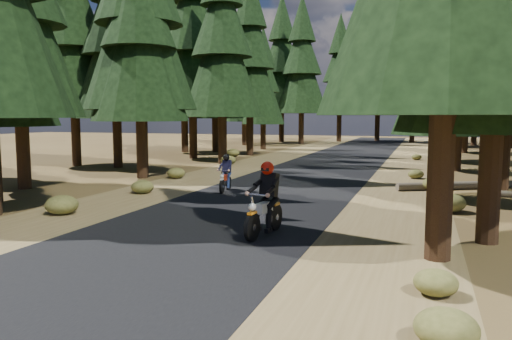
{
  "coord_description": "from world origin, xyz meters",
  "views": [
    {
      "loc": [
        5.34,
        -14.27,
        2.9
      ],
      "look_at": [
        0.0,
        1.5,
        1.1
      ],
      "focal_mm": 35.0,
      "sensor_mm": 36.0,
      "label": 1
    }
  ],
  "objects": [
    {
      "name": "ground",
      "position": [
        0.0,
        0.0,
        0.0
      ],
      "size": [
        120.0,
        120.0,
        0.0
      ],
      "primitive_type": "plane",
      "color": "#453318",
      "rests_on": "ground"
    },
    {
      "name": "rider_follow",
      "position": [
        -1.86,
        3.33,
        0.49
      ],
      "size": [
        0.7,
        1.67,
        1.44
      ],
      "rotation": [
        0.0,
        0.0,
        3.28
      ],
      "color": "maroon",
      "rests_on": "road"
    },
    {
      "name": "log_near",
      "position": [
        7.09,
        7.1,
        0.16
      ],
      "size": [
        5.55,
        3.16,
        0.32
      ],
      "primitive_type": "cylinder",
      "rotation": [
        0.0,
        1.57,
        0.49
      ],
      "color": "#4C4233",
      "rests_on": "ground"
    },
    {
      "name": "shoulder_l",
      "position": [
        -4.6,
        5.0,
        0.0
      ],
      "size": [
        3.2,
        100.0,
        0.01
      ],
      "primitive_type": "cube",
      "color": "brown",
      "rests_on": "ground"
    },
    {
      "name": "understory_shrubs",
      "position": [
        0.53,
        7.29,
        0.27
      ],
      "size": [
        15.07,
        28.97,
        0.66
      ],
      "color": "#474C1E",
      "rests_on": "ground"
    },
    {
      "name": "rider_lead",
      "position": [
        1.71,
        -2.94,
        0.6
      ],
      "size": [
        0.87,
        2.08,
        1.8
      ],
      "rotation": [
        0.0,
        0.0,
        3.01
      ],
      "color": "beige",
      "rests_on": "road"
    },
    {
      "name": "shoulder_r",
      "position": [
        4.6,
        5.0,
        0.0
      ],
      "size": [
        3.2,
        100.0,
        0.01
      ],
      "primitive_type": "cube",
      "color": "brown",
      "rests_on": "ground"
    },
    {
      "name": "pine_forest",
      "position": [
        -0.02,
        21.05,
        7.89
      ],
      "size": [
        34.59,
        55.08,
        16.32
      ],
      "color": "black",
      "rests_on": "ground"
    },
    {
      "name": "road",
      "position": [
        0.0,
        5.0,
        0.01
      ],
      "size": [
        6.0,
        100.0,
        0.01
      ],
      "primitive_type": "cube",
      "color": "black",
      "rests_on": "ground"
    }
  ]
}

